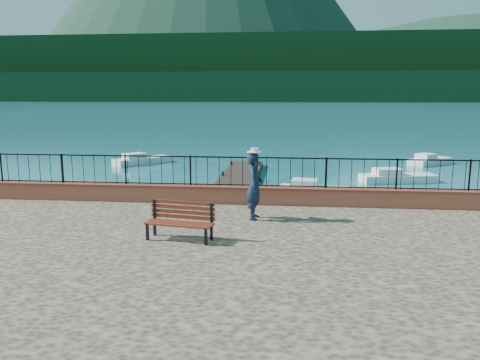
% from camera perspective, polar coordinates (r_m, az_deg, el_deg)
% --- Properties ---
extents(ground, '(2000.00, 2000.00, 0.00)m').
position_cam_1_polar(ground, '(12.19, 2.29, -12.48)').
color(ground, '#19596B').
rests_on(ground, ground).
extents(parapet, '(28.00, 0.46, 0.58)m').
position_cam_1_polar(parapet, '(15.28, 3.21, -1.89)').
color(parapet, '#A6573C').
rests_on(parapet, promenade).
extents(railing, '(27.00, 0.05, 0.95)m').
position_cam_1_polar(railing, '(15.13, 3.24, 0.94)').
color(railing, black).
rests_on(railing, parapet).
extents(dock, '(2.00, 16.00, 0.30)m').
position_cam_1_polar(dock, '(23.81, -0.67, -0.69)').
color(dock, '#2D231C').
rests_on(dock, ground).
extents(far_forest, '(900.00, 60.00, 18.00)m').
position_cam_1_polar(far_forest, '(311.24, 5.89, 11.16)').
color(far_forest, black).
rests_on(far_forest, ground).
extents(foothills, '(900.00, 120.00, 44.00)m').
position_cam_1_polar(foothills, '(371.61, 5.95, 13.04)').
color(foothills, black).
rests_on(foothills, ground).
extents(companion_hill, '(448.00, 384.00, 180.00)m').
position_cam_1_polar(companion_hill, '(611.88, 27.26, 8.85)').
color(companion_hill, '#142D23').
rests_on(companion_hill, ground).
extents(park_bench, '(1.75, 0.82, 0.93)m').
position_cam_1_polar(park_bench, '(11.66, -7.32, -5.90)').
color(park_bench, black).
rests_on(park_bench, promenade).
extents(person, '(0.49, 0.72, 1.93)m').
position_cam_1_polar(person, '(13.34, 1.77, -0.72)').
color(person, '#111F33').
rests_on(person, promenade).
extents(hat, '(0.44, 0.44, 0.12)m').
position_cam_1_polar(hat, '(13.18, 1.80, 3.66)').
color(hat, white).
rests_on(hat, person).
extents(boat_0, '(3.82, 2.63, 0.80)m').
position_cam_1_polar(boat_0, '(19.67, -7.71, -2.43)').
color(boat_0, silver).
rests_on(boat_0, ground).
extents(boat_1, '(3.54, 1.78, 0.80)m').
position_cam_1_polar(boat_1, '(22.29, 9.15, -0.94)').
color(boat_1, silver).
rests_on(boat_1, ground).
extents(boat_2, '(4.22, 2.11, 0.80)m').
position_cam_1_polar(boat_2, '(26.92, 18.71, 0.59)').
color(boat_2, silver).
rests_on(boat_2, ground).
extents(boat_3, '(3.64, 3.77, 0.80)m').
position_cam_1_polar(boat_3, '(32.99, -11.84, 2.64)').
color(boat_3, silver).
rests_on(boat_3, ground).
extents(boat_5, '(3.36, 3.06, 0.80)m').
position_cam_1_polar(boat_5, '(34.53, 22.17, 2.43)').
color(boat_5, silver).
rests_on(boat_5, ground).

